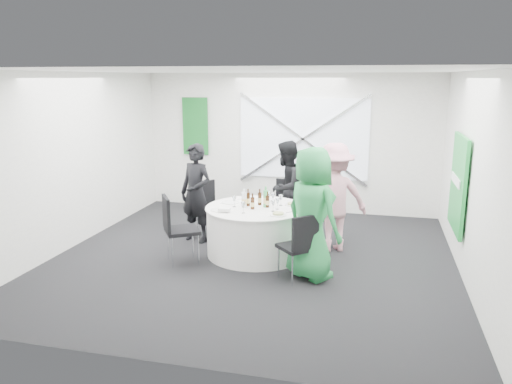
% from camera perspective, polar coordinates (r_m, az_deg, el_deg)
% --- Properties ---
extents(floor, '(6.00, 6.00, 0.00)m').
position_cam_1_polar(floor, '(7.72, -0.36, -7.58)').
color(floor, black).
rests_on(floor, ground).
extents(ceiling, '(6.00, 6.00, 0.00)m').
position_cam_1_polar(ceiling, '(7.23, -0.39, 13.69)').
color(ceiling, white).
rests_on(ceiling, wall_back).
extents(wall_back, '(6.00, 0.00, 6.00)m').
position_cam_1_polar(wall_back, '(10.24, 3.77, 5.60)').
color(wall_back, silver).
rests_on(wall_back, floor).
extents(wall_front, '(6.00, 0.00, 6.00)m').
position_cam_1_polar(wall_front, '(4.57, -9.67, -3.87)').
color(wall_front, silver).
rests_on(wall_front, floor).
extents(wall_left, '(0.00, 6.00, 6.00)m').
position_cam_1_polar(wall_left, '(8.58, -20.22, 3.39)').
color(wall_left, silver).
rests_on(wall_left, floor).
extents(wall_right, '(0.00, 6.00, 6.00)m').
position_cam_1_polar(wall_right, '(7.23, 23.35, 1.46)').
color(wall_right, silver).
rests_on(wall_right, floor).
extents(window_panel, '(2.60, 0.03, 1.60)m').
position_cam_1_polar(window_panel, '(10.15, 5.42, 6.07)').
color(window_panel, white).
rests_on(window_panel, wall_back).
extents(window_brace_a, '(2.63, 0.05, 1.84)m').
position_cam_1_polar(window_brace_a, '(10.11, 5.38, 6.05)').
color(window_brace_a, silver).
rests_on(window_brace_a, window_panel).
extents(window_brace_b, '(2.63, 0.05, 1.84)m').
position_cam_1_polar(window_brace_b, '(10.11, 5.38, 6.05)').
color(window_brace_b, silver).
rests_on(window_brace_b, window_panel).
extents(green_banner, '(0.55, 0.04, 1.20)m').
position_cam_1_polar(green_banner, '(10.69, -6.95, 7.47)').
color(green_banner, '#115921').
rests_on(green_banner, wall_back).
extents(green_sign, '(0.05, 1.20, 1.40)m').
position_cam_1_polar(green_sign, '(7.84, 22.11, 0.91)').
color(green_sign, green).
rests_on(green_sign, wall_right).
extents(banquet_table, '(1.56, 1.56, 0.76)m').
position_cam_1_polar(banquet_table, '(7.78, 0.00, -4.45)').
color(banquet_table, silver).
rests_on(banquet_table, floor).
extents(chair_back, '(0.50, 0.51, 0.95)m').
position_cam_1_polar(chair_back, '(8.82, 3.27, -1.18)').
color(chair_back, black).
rests_on(chair_back, floor).
extents(chair_back_left, '(0.61, 0.61, 0.96)m').
position_cam_1_polar(chair_back_left, '(8.65, -5.39, -1.44)').
color(chair_back_left, black).
rests_on(chair_back_left, floor).
extents(chair_back_right, '(0.60, 0.60, 0.93)m').
position_cam_1_polar(chair_back_right, '(8.33, 7.53, -2.19)').
color(chair_back_right, black).
rests_on(chair_back_right, floor).
extents(chair_front_right, '(0.61, 0.61, 0.95)m').
position_cam_1_polar(chair_front_right, '(6.73, 5.07, -5.74)').
color(chair_front_right, black).
rests_on(chair_front_right, floor).
extents(chair_front_left, '(0.65, 0.65, 1.03)m').
position_cam_1_polar(chair_front_left, '(7.41, -9.19, -3.65)').
color(chair_front_left, black).
rests_on(chair_front_left, floor).
extents(person_man_back_left, '(0.70, 0.58, 1.65)m').
position_cam_1_polar(person_man_back_left, '(8.37, -6.86, -0.13)').
color(person_man_back_left, black).
rests_on(person_man_back_left, floor).
extents(person_man_back, '(0.59, 0.87, 1.65)m').
position_cam_1_polar(person_man_back, '(8.75, 3.45, 0.50)').
color(person_man_back, black).
rests_on(person_man_back, floor).
extents(person_woman_pink, '(1.23, 0.92, 1.73)m').
position_cam_1_polar(person_woman_pink, '(7.95, 8.89, -0.61)').
color(person_woman_pink, '#D08799').
rests_on(person_woman_pink, floor).
extents(person_woman_green, '(1.06, 1.00, 1.82)m').
position_cam_1_polar(person_woman_green, '(6.78, 6.39, -2.48)').
color(person_woman_green, '#258844').
rests_on(person_woman_green, floor).
extents(plate_back, '(0.28, 0.28, 0.01)m').
position_cam_1_polar(plate_back, '(8.14, 0.94, -0.83)').
color(plate_back, white).
rests_on(plate_back, banquet_table).
extents(plate_back_left, '(0.28, 0.28, 0.01)m').
position_cam_1_polar(plate_back_left, '(7.95, -2.92, -1.18)').
color(plate_back_left, white).
rests_on(plate_back_left, banquet_table).
extents(plate_back_right, '(0.24, 0.24, 0.04)m').
position_cam_1_polar(plate_back_right, '(7.80, 4.21, -1.41)').
color(plate_back_right, white).
rests_on(plate_back_right, banquet_table).
extents(plate_front_right, '(0.25, 0.25, 0.04)m').
position_cam_1_polar(plate_front_right, '(7.23, 2.55, -2.55)').
color(plate_front_right, white).
rests_on(plate_front_right, banquet_table).
extents(plate_front_left, '(0.25, 0.25, 0.01)m').
position_cam_1_polar(plate_front_left, '(7.51, -4.29, -2.06)').
color(plate_front_left, white).
rests_on(plate_front_left, banquet_table).
extents(napkin, '(0.18, 0.13, 0.05)m').
position_cam_1_polar(napkin, '(7.40, -3.63, -2.02)').
color(napkin, silver).
rests_on(napkin, plate_front_left).
extents(beer_bottle_a, '(0.06, 0.06, 0.27)m').
position_cam_1_polar(beer_bottle_a, '(7.72, -0.91, -0.85)').
color(beer_bottle_a, '#371B0A').
rests_on(beer_bottle_a, banquet_table).
extents(beer_bottle_b, '(0.06, 0.06, 0.26)m').
position_cam_1_polar(beer_bottle_b, '(7.78, 0.43, -0.78)').
color(beer_bottle_b, '#371B0A').
rests_on(beer_bottle_b, banquet_table).
extents(beer_bottle_c, '(0.06, 0.06, 0.25)m').
position_cam_1_polar(beer_bottle_c, '(7.64, 1.31, -1.08)').
color(beer_bottle_c, '#371B0A').
rests_on(beer_bottle_c, banquet_table).
extents(beer_bottle_d, '(0.06, 0.06, 0.25)m').
position_cam_1_polar(beer_bottle_d, '(7.54, -0.40, -1.29)').
color(beer_bottle_d, '#371B0A').
rests_on(beer_bottle_d, banquet_table).
extents(green_water_bottle, '(0.08, 0.08, 0.32)m').
position_cam_1_polar(green_water_bottle, '(7.66, 1.11, -0.79)').
color(green_water_bottle, '#42AD5A').
rests_on(green_water_bottle, banquet_table).
extents(clear_water_bottle, '(0.08, 0.08, 0.29)m').
position_cam_1_polar(clear_water_bottle, '(7.64, -1.37, -0.93)').
color(clear_water_bottle, white).
rests_on(clear_water_bottle, banquet_table).
extents(wine_glass_a, '(0.07, 0.07, 0.17)m').
position_cam_1_polar(wine_glass_a, '(7.41, 1.97, -1.29)').
color(wine_glass_a, white).
rests_on(wine_glass_a, banquet_table).
extents(wine_glass_b, '(0.07, 0.07, 0.17)m').
position_cam_1_polar(wine_glass_b, '(7.54, 2.48, -1.05)').
color(wine_glass_b, white).
rests_on(wine_glass_b, banquet_table).
extents(wine_glass_c, '(0.07, 0.07, 0.17)m').
position_cam_1_polar(wine_glass_c, '(7.75, 2.86, -0.66)').
color(wine_glass_c, white).
rests_on(wine_glass_c, banquet_table).
extents(wine_glass_d, '(0.07, 0.07, 0.17)m').
position_cam_1_polar(wine_glass_d, '(7.86, 1.95, -0.45)').
color(wine_glass_d, white).
rests_on(wine_glass_d, banquet_table).
extents(wine_glass_e, '(0.07, 0.07, 0.17)m').
position_cam_1_polar(wine_glass_e, '(7.31, -1.47, -1.48)').
color(wine_glass_e, white).
rests_on(wine_glass_e, banquet_table).
extents(wine_glass_f, '(0.07, 0.07, 0.17)m').
position_cam_1_polar(wine_glass_f, '(7.96, 1.51, -0.29)').
color(wine_glass_f, white).
rests_on(wine_glass_f, banquet_table).
extents(wine_glass_g, '(0.07, 0.07, 0.17)m').
position_cam_1_polar(wine_glass_g, '(7.68, -2.50, -0.79)').
color(wine_glass_g, white).
rests_on(wine_glass_g, banquet_table).
extents(fork_a, '(0.09, 0.13, 0.01)m').
position_cam_1_polar(fork_a, '(8.18, -1.75, -0.80)').
color(fork_a, silver).
rests_on(fork_a, banquet_table).
extents(knife_a, '(0.09, 0.14, 0.01)m').
position_cam_1_polar(knife_a, '(7.95, -3.66, -1.22)').
color(knife_a, silver).
rests_on(knife_a, banquet_table).
extents(fork_b, '(0.10, 0.13, 0.01)m').
position_cam_1_polar(fork_b, '(7.17, 1.85, -2.79)').
color(fork_b, silver).
rests_on(fork_b, banquet_table).
extents(knife_b, '(0.10, 0.13, 0.01)m').
position_cam_1_polar(knife_b, '(7.39, 3.76, -2.34)').
color(knife_b, silver).
rests_on(knife_b, banquet_table).
extents(fork_c, '(0.15, 0.02, 0.01)m').
position_cam_1_polar(fork_c, '(8.16, 2.08, -0.84)').
color(fork_c, silver).
rests_on(fork_c, banquet_table).
extents(knife_c, '(0.15, 0.02, 0.01)m').
position_cam_1_polar(knife_c, '(8.23, -0.32, -0.71)').
color(knife_c, silver).
rests_on(knife_c, banquet_table).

